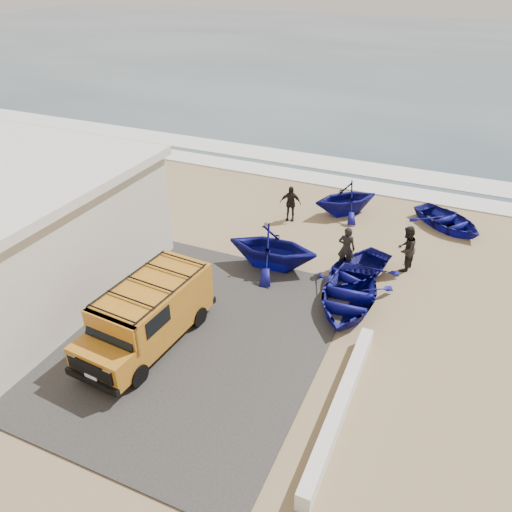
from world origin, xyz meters
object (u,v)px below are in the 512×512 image
(boat_near_right, at_px, (355,269))
(fisherman_front, at_px, (346,248))
(boat_mid_left, at_px, (272,247))
(fisherman_middle, at_px, (406,249))
(boat_far_left, at_px, (346,198))
(parapet, at_px, (340,405))
(boat_near_left, at_px, (348,296))
(fisherman_back, at_px, (290,203))
(van, at_px, (148,313))
(boat_far_right, at_px, (448,221))

(boat_near_right, distance_m, fisherman_front, 0.87)
(boat_mid_left, relative_size, fisherman_middle, 1.90)
(boat_near_right, bearing_deg, fisherman_middle, 61.41)
(boat_far_left, bearing_deg, boat_near_right, -23.70)
(parapet, xyz_separation_m, boat_near_left, (-1.05, 4.64, 0.13))
(fisherman_middle, relative_size, fisherman_back, 1.12)
(fisherman_middle, bearing_deg, fisherman_front, -56.60)
(van, distance_m, boat_far_left, 11.52)
(parapet, distance_m, boat_near_right, 6.56)
(boat_far_left, relative_size, boat_far_right, 0.91)
(fisherman_front, xyz_separation_m, fisherman_middle, (2.05, 0.84, 0.02))
(boat_near_right, bearing_deg, boat_mid_left, -148.10)
(boat_near_left, bearing_deg, boat_far_right, 67.16)
(boat_near_right, bearing_deg, fisherman_back, 159.15)
(van, distance_m, boat_mid_left, 5.73)
(parapet, height_order, fisherman_middle, fisherman_middle)
(boat_near_right, xyz_separation_m, fisherman_front, (-0.51, 0.46, 0.53))
(boat_near_right, relative_size, fisherman_front, 1.92)
(boat_far_left, bearing_deg, fisherman_middle, -1.68)
(van, height_order, boat_near_right, van)
(boat_near_left, relative_size, boat_mid_left, 1.14)
(boat_near_left, xyz_separation_m, boat_near_right, (-0.20, 1.80, -0.05))
(boat_far_right, height_order, fisherman_middle, fisherman_middle)
(parapet, relative_size, van, 1.24)
(boat_mid_left, bearing_deg, boat_far_right, -46.77)
(boat_mid_left, height_order, fisherman_front, boat_mid_left)
(boat_mid_left, distance_m, boat_far_left, 5.80)
(boat_near_left, relative_size, fisherman_front, 2.21)
(parapet, distance_m, fisherman_middle, 7.77)
(fisherman_back, bearing_deg, boat_near_left, -66.26)
(parapet, xyz_separation_m, boat_far_left, (-3.01, 11.51, 0.52))
(boat_mid_left, distance_m, fisherman_back, 4.14)
(boat_near_right, distance_m, boat_mid_left, 3.17)
(parapet, bearing_deg, fisherman_back, 117.25)
(van, relative_size, boat_far_left, 1.59)
(boat_near_left, height_order, fisherman_middle, fisherman_middle)
(boat_mid_left, bearing_deg, fisherman_back, 7.75)
(parapet, distance_m, boat_near_left, 4.76)
(boat_near_left, height_order, fisherman_front, fisherman_front)
(parapet, height_order, fisherman_front, fisherman_front)
(boat_far_left, bearing_deg, fisherman_back, -95.79)
(boat_mid_left, bearing_deg, boat_near_right, -82.60)
(van, bearing_deg, fisherman_middle, 53.49)
(parapet, distance_m, boat_far_right, 12.06)
(boat_near_right, bearing_deg, boat_far_left, 130.30)
(boat_near_right, distance_m, fisherman_middle, 2.09)
(parapet, relative_size, fisherman_front, 3.40)
(boat_near_right, relative_size, fisherman_back, 2.10)
(boat_near_right, height_order, fisherman_front, fisherman_front)
(fisherman_front, bearing_deg, boat_near_right, 133.73)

